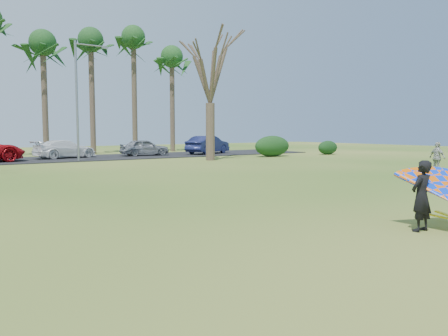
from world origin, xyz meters
TOP-DOWN VIEW (x-y plane):
  - ground at (0.00, 0.00)m, footprint 100.00×100.00m
  - parking_strip at (0.00, 25.00)m, footprint 46.00×7.00m
  - palm_6 at (2.00, 31.00)m, footprint 4.84×4.84m
  - palm_7 at (6.00, 31.00)m, footprint 4.84×4.84m
  - palm_8 at (10.00, 31.00)m, footprint 4.84×4.84m
  - palm_9 at (14.00, 31.00)m, footprint 4.84×4.84m
  - bare_tree_right at (10.00, 18.00)m, footprint 6.27×6.27m
  - streetlight at (2.16, 22.00)m, footprint 2.28×0.18m
  - hedge_near at (16.42, 18.76)m, footprint 3.34×1.51m
  - hedge_far at (22.34, 18.24)m, footprint 2.15×1.01m
  - car_3 at (2.06, 25.47)m, footprint 4.83×2.77m
  - car_4 at (8.19, 24.96)m, footprint 4.01×1.90m
  - car_5 at (13.93, 24.40)m, footprint 4.97×3.42m
  - pedestrian_b at (13.93, 3.78)m, footprint 0.60×0.98m
  - kite_flyer at (2.25, -2.84)m, footprint 2.13×2.39m

SIDE VIEW (x-z plane):
  - ground at x=0.00m, z-range 0.00..0.00m
  - parking_strip at x=0.00m, z-range 0.00..0.06m
  - hedge_far at x=22.34m, z-range 0.00..1.20m
  - car_3 at x=2.06m, z-range 0.06..1.38m
  - car_4 at x=8.19m, z-range 0.06..1.39m
  - pedestrian_b at x=13.93m, z-range 0.00..1.55m
  - hedge_near at x=16.42m, z-range 0.00..1.67m
  - car_5 at x=13.93m, z-range 0.06..1.61m
  - kite_flyer at x=2.25m, z-range -0.17..1.85m
  - streetlight at x=2.16m, z-range 0.46..8.46m
  - bare_tree_right at x=10.00m, z-range 1.96..11.17m
  - palm_6 at x=2.00m, z-range 3.75..14.59m
  - palm_9 at x=14.00m, z-range 3.75..14.59m
  - palm_7 at x=6.00m, z-range 4.08..15.62m
  - palm_8 at x=10.00m, z-range 4.40..16.64m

